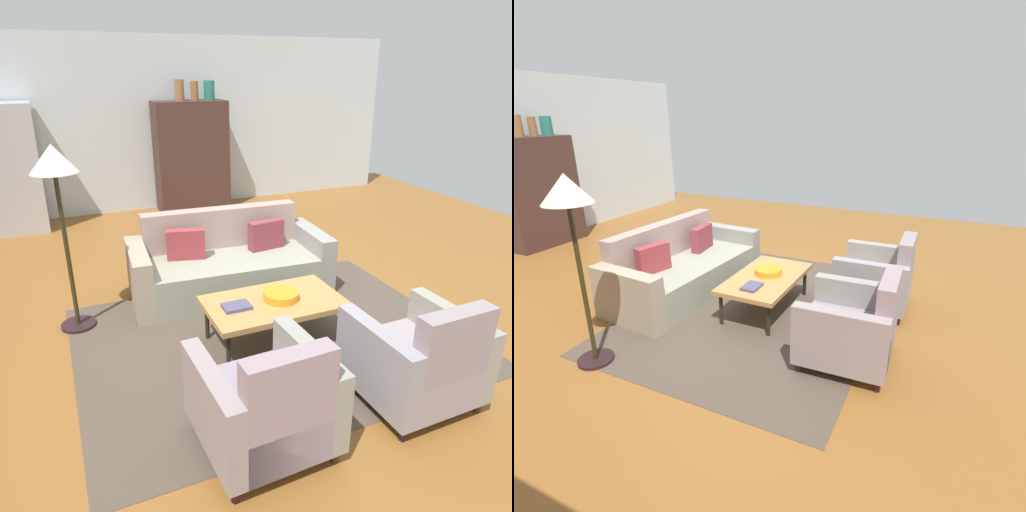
# 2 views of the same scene
# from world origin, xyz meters

# --- Properties ---
(ground_plane) EXTENTS (10.16, 10.16, 0.00)m
(ground_plane) POSITION_xyz_m (0.00, 0.00, 0.00)
(ground_plane) COLOR brown
(wall_back) EXTENTS (8.46, 0.12, 2.80)m
(wall_back) POSITION_xyz_m (0.00, 4.23, 1.40)
(wall_back) COLOR silver
(wall_back) RESTS_ON ground
(area_rug) EXTENTS (3.40, 2.60, 0.01)m
(area_rug) POSITION_xyz_m (-0.22, -0.55, 0.00)
(area_rug) COLOR brown
(area_rug) RESTS_ON ground
(couch) EXTENTS (2.15, 1.03, 0.86)m
(couch) POSITION_xyz_m (-0.22, 0.59, 0.29)
(couch) COLOR gray
(couch) RESTS_ON ground
(coffee_table) EXTENTS (1.20, 0.70, 0.41)m
(coffee_table) POSITION_xyz_m (-0.22, -0.60, 0.37)
(coffee_table) COLOR black
(coffee_table) RESTS_ON ground
(armchair_left) EXTENTS (0.83, 0.83, 0.88)m
(armchair_left) POSITION_xyz_m (-0.82, -1.77, 0.34)
(armchair_left) COLOR #331D15
(armchair_left) RESTS_ON ground
(armchair_right) EXTENTS (0.81, 0.81, 0.88)m
(armchair_right) POSITION_xyz_m (0.38, -1.77, 0.34)
(armchair_right) COLOR #312B20
(armchair_right) RESTS_ON ground
(fruit_bowl) EXTENTS (0.31, 0.31, 0.07)m
(fruit_bowl) POSITION_xyz_m (-0.16, -0.60, 0.45)
(fruit_bowl) COLOR orange
(fruit_bowl) RESTS_ON coffee_table
(book_stack) EXTENTS (0.24, 0.17, 0.03)m
(book_stack) POSITION_xyz_m (-0.57, -0.60, 0.43)
(book_stack) COLOR #504A6E
(book_stack) RESTS_ON coffee_table
(cabinet) EXTENTS (1.20, 0.51, 1.80)m
(cabinet) POSITION_xyz_m (0.36, 3.89, 0.90)
(cabinet) COLOR #432B26
(cabinet) RESTS_ON ground
(vase_tall) EXTENTS (0.16, 0.16, 0.33)m
(vase_tall) POSITION_xyz_m (0.21, 3.88, 1.96)
(vase_tall) COLOR olive
(vase_tall) RESTS_ON cabinet
(vase_round) EXTENTS (0.12, 0.12, 0.30)m
(vase_round) POSITION_xyz_m (0.46, 3.88, 1.95)
(vase_round) COLOR #936038
(vase_round) RESTS_ON cabinet
(vase_small) EXTENTS (0.18, 0.18, 0.31)m
(vase_small) POSITION_xyz_m (0.71, 3.88, 1.95)
(vase_small) COLOR #277667
(vase_small) RESTS_ON cabinet
(refrigerator) EXTENTS (0.80, 0.73, 1.85)m
(refrigerator) POSITION_xyz_m (-2.39, 3.78, 0.93)
(refrigerator) COLOR #B7BABF
(refrigerator) RESTS_ON ground
(floor_lamp) EXTENTS (0.40, 0.40, 1.72)m
(floor_lamp) POSITION_xyz_m (-1.82, 0.38, 1.44)
(floor_lamp) COLOR black
(floor_lamp) RESTS_ON ground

